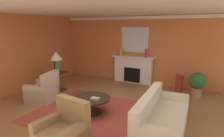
{
  "coord_description": "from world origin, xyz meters",
  "views": [
    {
      "loc": [
        2.36,
        -4.07,
        2.31
      ],
      "look_at": [
        -0.27,
        1.15,
        1.0
      ],
      "focal_mm": 29.85,
      "sensor_mm": 36.0,
      "label": 1
    }
  ],
  "objects": [
    {
      "name": "fireplace",
      "position": [
        -0.28,
        3.14,
        0.54
      ],
      "size": [
        1.8,
        0.35,
        1.13
      ],
      "color": "white",
      "rests_on": "ground_plane"
    },
    {
      "name": "wall_window",
      "position": [
        -3.58,
        0.3,
        1.37
      ],
      "size": [
        0.12,
        7.18,
        2.75
      ],
      "primitive_type": "cube",
      "color": "#CC723D",
      "rests_on": "ground_plane"
    },
    {
      "name": "vase_tall_corner",
      "position": [
        1.62,
        2.84,
        0.31
      ],
      "size": [
        0.28,
        0.28,
        0.61
      ],
      "primitive_type": "cylinder",
      "color": "#9E3328",
      "rests_on": "ground_plane"
    },
    {
      "name": "ground_plane",
      "position": [
        0.0,
        0.0,
        0.0
      ],
      "size": [
        9.16,
        9.16,
        0.0
      ],
      "primitive_type": "plane",
      "color": "olive"
    },
    {
      "name": "table_lamp",
      "position": [
        -2.39,
        0.91,
        1.22
      ],
      "size": [
        0.44,
        0.44,
        0.75
      ],
      "color": "black",
      "rests_on": "side_table"
    },
    {
      "name": "crown_moulding",
      "position": [
        0.0,
        3.27,
        2.67
      ],
      "size": [
        7.65,
        0.08,
        0.12
      ],
      "primitive_type": "cube",
      "color": "white"
    },
    {
      "name": "mantel_mirror",
      "position": [
        -0.28,
        3.26,
        1.79
      ],
      "size": [
        1.16,
        0.04,
        1.03
      ],
      "primitive_type": "cube",
      "color": "silver"
    },
    {
      "name": "wall_fireplace",
      "position": [
        0.0,
        3.35,
        1.37
      ],
      "size": [
        7.65,
        0.12,
        2.75
      ],
      "primitive_type": "cube",
      "color": "#CC723D",
      "rests_on": "ground_plane"
    },
    {
      "name": "side_table",
      "position": [
        -2.39,
        0.91,
        0.4
      ],
      "size": [
        0.56,
        0.56,
        0.7
      ],
      "color": "#2D2319",
      "rests_on": "ground_plane"
    },
    {
      "name": "armchair_near_window",
      "position": [
        -2.1,
        -0.05,
        0.31
      ],
      "size": [
        0.96,
        0.96,
        0.95
      ],
      "color": "#C1B293",
      "rests_on": "ground_plane"
    },
    {
      "name": "potted_plant",
      "position": [
        2.22,
        2.55,
        0.49
      ],
      "size": [
        0.56,
        0.56,
        0.83
      ],
      "color": "#A8754C",
      "rests_on": "ground_plane"
    },
    {
      "name": "vase_on_side_table",
      "position": [
        -2.24,
        0.79,
        0.92
      ],
      "size": [
        0.17,
        0.17,
        0.44
      ],
      "primitive_type": "cylinder",
      "color": "#33703D",
      "rests_on": "side_table"
    },
    {
      "name": "armchair_facing_fireplace",
      "position": [
        0.09,
        -1.65,
        0.31
      ],
      "size": [
        0.91,
        0.91,
        0.95
      ],
      "color": "#9E7A4C",
      "rests_on": "ground_plane"
    },
    {
      "name": "vase_mantel_left",
      "position": [
        -0.83,
        3.09,
        1.28
      ],
      "size": [
        0.18,
        0.18,
        0.31
      ],
      "primitive_type": "cylinder",
      "color": "#B7892D",
      "rests_on": "fireplace"
    },
    {
      "name": "sofa",
      "position": [
        1.64,
        -0.21,
        0.3
      ],
      "size": [
        0.95,
        2.12,
        0.85
      ],
      "color": "beige",
      "rests_on": "ground_plane"
    },
    {
      "name": "book_red_cover",
      "position": [
        -0.11,
        -0.16,
        0.47
      ],
      "size": [
        0.22,
        0.15,
        0.04
      ],
      "primitive_type": "cube",
      "rotation": [
        0.0,
        0.0,
        0.0
      ],
      "color": "tan",
      "rests_on": "coffee_table"
    },
    {
      "name": "area_rug",
      "position": [
        -0.26,
        -0.1,
        0.01
      ],
      "size": [
        3.05,
        2.66,
        0.01
      ],
      "primitive_type": "cube",
      "color": "#993D33",
      "rests_on": "ground_plane"
    },
    {
      "name": "coffee_table",
      "position": [
        -0.26,
        -0.1,
        0.34
      ],
      "size": [
        1.0,
        1.0,
        0.45
      ],
      "color": "#2D2319",
      "rests_on": "ground_plane"
    },
    {
      "name": "ceiling_panel",
      "position": [
        0.0,
        0.3,
        2.78
      ],
      "size": [
        7.65,
        7.18,
        0.06
      ],
      "primitive_type": "cube",
      "color": "white"
    },
    {
      "name": "vase_mantel_right",
      "position": [
        0.27,
        3.09,
        1.3
      ],
      "size": [
        0.1,
        0.1,
        0.34
      ],
      "primitive_type": "cylinder",
      "color": "#9E3328",
      "rests_on": "fireplace"
    }
  ]
}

